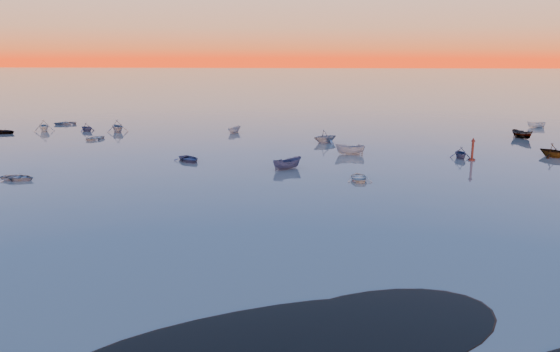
# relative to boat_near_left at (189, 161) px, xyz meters

# --- Properties ---
(ground) EXTENTS (600.00, 600.00, 0.00)m
(ground) POSITION_rel_boat_near_left_xyz_m (11.20, 57.64, 0.00)
(ground) COLOR slate
(ground) RESTS_ON ground
(mud_lobes) EXTENTS (140.00, 6.00, 0.07)m
(mud_lobes) POSITION_rel_boat_near_left_xyz_m (11.20, -43.36, 0.01)
(mud_lobes) COLOR black
(mud_lobes) RESTS_ON ground
(moored_fleet) EXTENTS (124.00, 58.00, 1.20)m
(moored_fleet) POSITION_rel_boat_near_left_xyz_m (11.20, 10.64, 0.00)
(moored_fleet) COLOR silver
(moored_fleet) RESTS_ON ground
(boat_near_left) EXTENTS (4.23, 3.76, 1.01)m
(boat_near_left) POSITION_rel_boat_near_left_xyz_m (0.00, 0.00, 0.00)
(boat_near_left) COLOR navy
(boat_near_left) RESTS_ON ground
(boat_near_center) EXTENTS (3.50, 4.07, 1.32)m
(boat_near_center) POSITION_rel_boat_near_left_xyz_m (12.49, -3.81, 0.00)
(boat_near_center) COLOR navy
(boat_near_center) RESTS_ON ground
(boat_near_right) EXTENTS (3.30, 1.51, 1.15)m
(boat_near_right) POSITION_rel_boat_near_left_xyz_m (34.54, 4.13, 0.00)
(boat_near_right) COLOR navy
(boat_near_right) RESTS_ON ground
(channel_marker) EXTENTS (0.83, 0.83, 2.96)m
(channel_marker) POSITION_rel_boat_near_left_xyz_m (35.59, 2.72, 1.17)
(channel_marker) COLOR #45150E
(channel_marker) RESTS_ON ground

